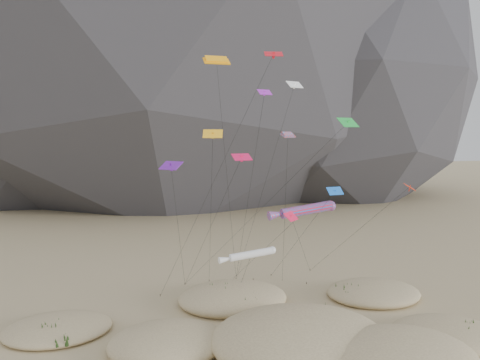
# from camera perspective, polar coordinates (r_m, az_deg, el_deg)

# --- Properties ---
(dunes) EXTENTS (48.79, 36.67, 4.38)m
(dunes) POSITION_cam_1_polar(r_m,az_deg,el_deg) (46.55, 3.96, -19.38)
(dunes) COLOR #CCB789
(dunes) RESTS_ON ground
(dune_grass) EXTENTS (43.38, 29.72, 1.55)m
(dune_grass) POSITION_cam_1_polar(r_m,az_deg,el_deg) (47.83, 4.22, -18.53)
(dune_grass) COLOR black
(dune_grass) RESTS_ON ground
(kite_stakes) EXTENTS (22.77, 5.66, 0.30)m
(kite_stakes) POSITION_cam_1_polar(r_m,az_deg,el_deg) (66.22, 0.38, -12.15)
(kite_stakes) COLOR #3F2D1E
(kite_stakes) RESTS_ON ground
(rainbow_tube_kite) EXTENTS (9.47, 13.63, 12.58)m
(rainbow_tube_kite) POSITION_cam_1_polar(r_m,az_deg,el_deg) (54.73, 7.84, -3.65)
(rainbow_tube_kite) COLOR red
(rainbow_tube_kite) RESTS_ON ground
(white_tube_kite) EXTENTS (6.10, 14.76, 9.13)m
(white_tube_kite) POSITION_cam_1_polar(r_m,az_deg,el_deg) (46.85, 1.12, -9.09)
(white_tube_kite) COLOR silver
(white_tube_kite) RESTS_ON ground
(orange_parafoil) EXTENTS (6.55, 11.63, 29.09)m
(orange_parafoil) POSITION_cam_1_polar(r_m,az_deg,el_deg) (53.53, -2.85, 14.05)
(orange_parafoil) COLOR #FFA20D
(orange_parafoil) RESTS_ON ground
(multi_parafoil) EXTENTS (3.79, 9.75, 20.68)m
(multi_parafoil) POSITION_cam_1_polar(r_m,az_deg,el_deg) (54.44, 5.85, 5.13)
(multi_parafoil) COLOR #FF341A
(multi_parafoil) RESTS_ON ground
(delta_kites) EXTENTS (28.36, 19.46, 29.61)m
(delta_kites) POSITION_cam_1_polar(r_m,az_deg,el_deg) (52.59, 5.71, 4.13)
(delta_kites) COLOR #DA144E
(delta_kites) RESTS_ON ground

